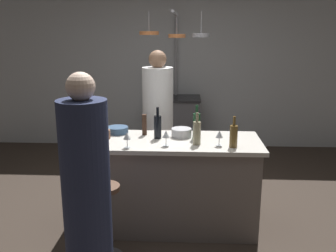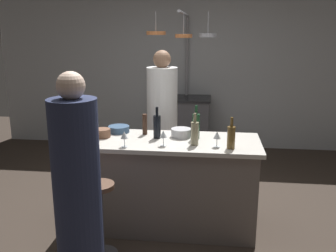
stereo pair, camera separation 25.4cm
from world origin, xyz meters
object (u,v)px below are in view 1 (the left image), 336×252
at_px(guest_left, 87,195).
at_px(mixing_bowl_blue, 118,130).
at_px(wine_bottle_dark, 158,126).
at_px(wine_bottle_amber, 234,136).
at_px(pepper_mill, 144,125).
at_px(stove_range, 175,124).
at_px(chef, 158,128).
at_px(wine_bottle_green, 197,125).
at_px(bar_stool_left, 106,219).
at_px(wine_bottle_white, 197,132).
at_px(mixing_bowl_steel, 181,133).
at_px(wine_glass_near_right_guest, 219,135).
at_px(mixing_bowl_wooden, 102,134).
at_px(wine_glass_by_chef, 166,135).
at_px(wine_glass_near_left_guest, 127,137).

distance_m(guest_left, mixing_bowl_blue, 1.23).
xyz_separation_m(wine_bottle_dark, wine_bottle_amber, (0.70, -0.26, -0.01)).
bearing_deg(pepper_mill, stove_range, 84.02).
bearing_deg(chef, wine_bottle_green, -61.15).
distance_m(bar_stool_left, wine_bottle_white, 1.11).
relative_size(stove_range, bar_stool_left, 1.31).
distance_m(wine_bottle_dark, mixing_bowl_steel, 0.25).
relative_size(wine_glass_near_right_guest, mixing_bowl_steel, 0.73).
xyz_separation_m(chef, mixing_bowl_steel, (0.29, -0.75, 0.15)).
bearing_deg(mixing_bowl_wooden, wine_bottle_white, -9.44).
xyz_separation_m(chef, wine_bottle_white, (0.44, -1.01, 0.22)).
bearing_deg(wine_bottle_amber, wine_bottle_dark, 160.00).
xyz_separation_m(pepper_mill, wine_glass_by_chef, (0.24, -0.37, 0.00)).
bearing_deg(wine_bottle_green, stove_range, 96.76).
xyz_separation_m(bar_stool_left, mixing_bowl_wooden, (-0.15, 0.64, 0.57)).
height_order(guest_left, wine_bottle_amber, guest_left).
distance_m(chef, wine_bottle_amber, 1.34).
bearing_deg(mixing_bowl_steel, chef, 111.20).
relative_size(guest_left, wine_bottle_green, 5.03).
xyz_separation_m(wine_glass_near_right_guest, mixing_bowl_wooden, (-1.12, 0.19, -0.06)).
bearing_deg(chef, wine_glass_by_chef, -81.74).
bearing_deg(pepper_mill, wine_bottle_amber, -24.01).
xyz_separation_m(wine_glass_near_left_guest, wine_glass_by_chef, (0.34, 0.07, 0.00)).
relative_size(guest_left, wine_glass_by_chef, 11.34).
xyz_separation_m(wine_bottle_amber, wine_glass_near_left_guest, (-0.95, -0.07, -0.00)).
bearing_deg(mixing_bowl_wooden, guest_left, -84.08).
height_order(chef, wine_glass_by_chef, chef).
relative_size(bar_stool_left, mixing_bowl_steel, 3.42).
relative_size(pepper_mill, wine_bottle_amber, 0.74).
bearing_deg(bar_stool_left, pepper_mill, 72.46).
xyz_separation_m(stove_range, wine_bottle_green, (0.28, -2.37, 0.58)).
xyz_separation_m(stove_range, wine_bottle_amber, (0.61, -2.65, 0.56)).
distance_m(stove_range, mixing_bowl_blue, 2.34).
distance_m(stove_range, wine_glass_near_left_guest, 2.80).
bearing_deg(guest_left, chef, 78.69).
height_order(guest_left, wine_bottle_white, guest_left).
distance_m(wine_bottle_amber, wine_glass_near_left_guest, 0.95).
bearing_deg(mixing_bowl_steel, wine_bottle_white, -60.40).
bearing_deg(wine_glass_by_chef, mixing_bowl_blue, 141.26).
bearing_deg(mixing_bowl_blue, mixing_bowl_steel, -8.45).
bearing_deg(pepper_mill, bar_stool_left, -107.54).
relative_size(mixing_bowl_blue, mixing_bowl_steel, 1.10).
relative_size(wine_glass_near_left_guest, wine_glass_by_chef, 1.00).
distance_m(bar_stool_left, wine_glass_near_right_guest, 1.24).
bearing_deg(wine_bottle_green, wine_bottle_white, -90.27).
height_order(wine_bottle_amber, mixing_bowl_wooden, wine_bottle_amber).
relative_size(stove_range, wine_bottle_white, 2.98).
distance_m(wine_bottle_white, mixing_bowl_wooden, 0.93).
bearing_deg(stove_range, mixing_bowl_wooden, -104.65).
bearing_deg(wine_bottle_green, guest_left, -127.09).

